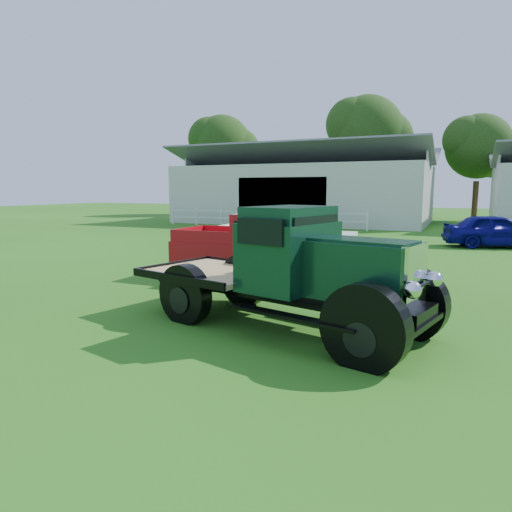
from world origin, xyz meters
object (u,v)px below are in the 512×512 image
at_px(vintage_flatbed, 284,268).
at_px(misc_car_blue, 496,231).
at_px(white_pickup, 284,241).
at_px(red_pickup, 263,246).

height_order(vintage_flatbed, misc_car_blue, vintage_flatbed).
bearing_deg(white_pickup, misc_car_blue, 48.31).
bearing_deg(misc_car_blue, red_pickup, 135.18).
relative_size(red_pickup, white_pickup, 1.10).
bearing_deg(vintage_flatbed, white_pickup, 124.78).
height_order(red_pickup, misc_car_blue, red_pickup).
bearing_deg(misc_car_blue, vintage_flatbed, 149.64).
relative_size(vintage_flatbed, red_pickup, 1.08).
bearing_deg(red_pickup, white_pickup, 95.33).
height_order(white_pickup, misc_car_blue, white_pickup).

